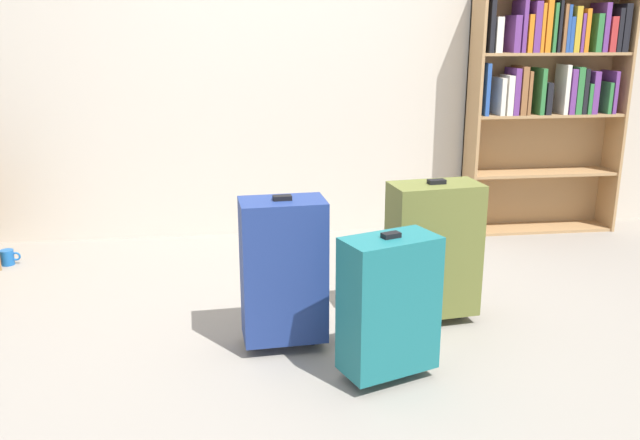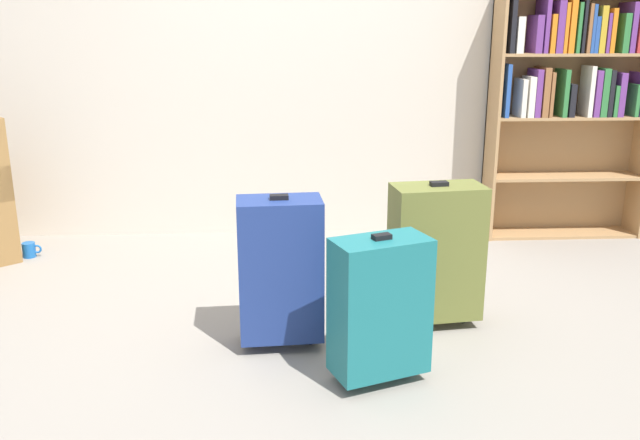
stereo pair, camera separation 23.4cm
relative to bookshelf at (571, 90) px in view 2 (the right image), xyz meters
name	(u,v)px [view 2 (the right image)]	position (x,y,z in m)	size (l,w,h in m)	color
ground_plane	(306,344)	(-1.83, -1.63, -1.00)	(10.00, 10.00, 0.00)	gray
back_wall	(296,44)	(-1.83, 0.19, 0.30)	(5.71, 0.10, 2.60)	beige
bookshelf	(571,90)	(0.00, 0.00, 0.00)	(1.07, 0.27, 1.64)	#A87F51
mug	(29,250)	(-3.56, -0.32, -0.95)	(0.12, 0.08, 0.10)	#1959A5
suitcase_navy_blue	(280,269)	(-1.95, -1.63, -0.63)	(0.39, 0.25, 0.72)	navy
suitcase_olive	(436,252)	(-1.20, -1.44, -0.63)	(0.46, 0.28, 0.72)	brown
suitcase_teal	(380,306)	(-1.55, -1.98, -0.67)	(0.43, 0.33, 0.64)	#19666B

